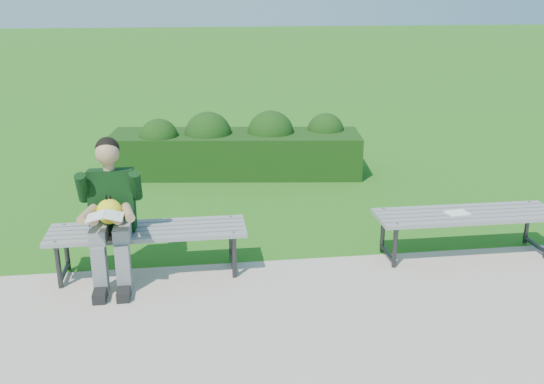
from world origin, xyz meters
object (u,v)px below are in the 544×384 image
at_px(bench_left, 148,234).
at_px(seated_boy, 111,209).
at_px(bench_right, 466,218).
at_px(hedge, 237,147).
at_px(paper_sheet, 457,213).

height_order(bench_left, seated_boy, seated_boy).
bearing_deg(bench_right, seated_boy, -178.30).
distance_m(hedge, paper_sheet, 3.74).
height_order(bench_right, seated_boy, seated_boy).
distance_m(hedge, seated_boy, 3.61).
height_order(bench_left, bench_right, same).
bearing_deg(hedge, bench_left, -108.65).
bearing_deg(paper_sheet, seated_boy, -178.25).
height_order(hedge, bench_right, hedge).
bearing_deg(seated_boy, bench_right, 1.70).
distance_m(bench_right, paper_sheet, 0.12).
bearing_deg(bench_right, bench_left, -179.86).
bearing_deg(bench_right, hedge, 122.01).
relative_size(hedge, paper_sheet, 15.16).
relative_size(seated_boy, paper_sheet, 5.46).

